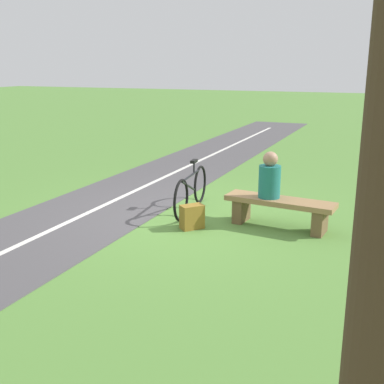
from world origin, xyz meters
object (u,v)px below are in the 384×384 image
Objects in this scene: bench at (279,208)px; backpack at (192,217)px; person_seated at (270,178)px; bicycle at (191,191)px.

backpack is (1.22, 0.59, -0.13)m from bench.
bench is 2.39× the size of person_seated.
bench is 1.61m from bicycle.
bench is at bearing 180.00° from person_seated.
backpack is at bearing 17.86° from bicycle.
bicycle is at bearing -3.59° from person_seated.
bench is 4.37× the size of backpack.
backpack is (-0.37, 0.83, -0.18)m from bicycle.
bicycle reaches higher than bench.
person_seated is at bearing -150.05° from backpack.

